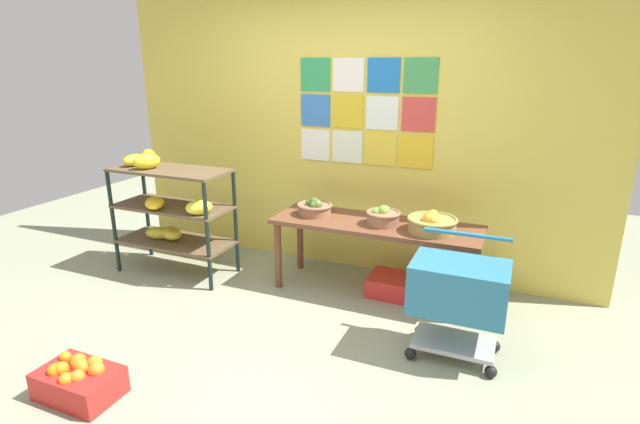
# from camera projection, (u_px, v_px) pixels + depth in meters

# --- Properties ---
(ground) EXTENTS (9.41, 9.41, 0.00)m
(ground) POSITION_uv_depth(u_px,v_px,m) (258.00, 355.00, 3.31)
(ground) COLOR gray
(back_wall_with_art) EXTENTS (4.62, 0.07, 2.61)m
(back_wall_with_art) POSITION_uv_depth(u_px,v_px,m) (348.00, 132.00, 4.45)
(back_wall_with_art) COLOR #DBC44E
(back_wall_with_art) RESTS_ON ground
(banana_shelf_unit) EXTENTS (1.10, 0.59, 1.14)m
(banana_shelf_unit) POSITION_uv_depth(u_px,v_px,m) (168.00, 203.00, 4.45)
(banana_shelf_unit) COLOR black
(banana_shelf_unit) RESTS_ON ground
(display_table) EXTENTS (1.75, 0.57, 0.64)m
(display_table) POSITION_uv_depth(u_px,v_px,m) (376.00, 231.00, 4.06)
(display_table) COLOR brown
(display_table) RESTS_ON ground
(fruit_basket_centre) EXTENTS (0.31, 0.31, 0.16)m
(fruit_basket_centre) POSITION_uv_depth(u_px,v_px,m) (315.00, 207.00, 4.23)
(fruit_basket_centre) COLOR #946346
(fruit_basket_centre) RESTS_ON display_table
(fruit_basket_back_left) EXTENTS (0.29, 0.29, 0.16)m
(fruit_basket_back_left) POSITION_uv_depth(u_px,v_px,m) (383.00, 216.00, 3.97)
(fruit_basket_back_left) COLOR #966648
(fruit_basket_back_left) RESTS_ON display_table
(fruit_basket_back_right) EXTENTS (0.40, 0.40, 0.18)m
(fruit_basket_back_right) POSITION_uv_depth(u_px,v_px,m) (432.00, 223.00, 3.79)
(fruit_basket_back_right) COLOR olive
(fruit_basket_back_right) RESTS_ON display_table
(produce_crate_under_table) EXTENTS (0.45, 0.35, 0.16)m
(produce_crate_under_table) POSITION_uv_depth(u_px,v_px,m) (396.00, 286.00, 4.16)
(produce_crate_under_table) COLOR red
(produce_crate_under_table) RESTS_ON ground
(orange_crate_foreground) EXTENTS (0.48, 0.31, 0.23)m
(orange_crate_foreground) POSITION_uv_depth(u_px,v_px,m) (79.00, 380.00, 2.88)
(orange_crate_foreground) COLOR red
(orange_crate_foreground) RESTS_ON ground
(shopping_cart) EXTENTS (0.62, 0.46, 0.82)m
(shopping_cart) POSITION_uv_depth(u_px,v_px,m) (458.00, 291.00, 3.17)
(shopping_cart) COLOR black
(shopping_cart) RESTS_ON ground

